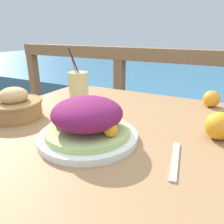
# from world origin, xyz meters

# --- Properties ---
(patio_table) EXTENTS (1.10, 0.96, 0.76)m
(patio_table) POSITION_xyz_m (0.00, 0.00, 0.67)
(patio_table) COLOR #997047
(patio_table) RESTS_ON ground_plane
(railing_fence) EXTENTS (2.80, 0.08, 0.96)m
(railing_fence) POSITION_xyz_m (0.00, 0.90, 0.70)
(railing_fence) COLOR brown
(railing_fence) RESTS_ON ground_plane
(sea_backdrop) EXTENTS (12.00, 4.00, 0.47)m
(sea_backdrop) POSITION_xyz_m (0.00, 3.40, 0.24)
(sea_backdrop) COLOR teal
(sea_backdrop) RESTS_ON ground_plane
(salad_plate) EXTENTS (0.30, 0.30, 0.13)m
(salad_plate) POSITION_xyz_m (-0.07, -0.10, 0.82)
(salad_plate) COLOR white
(salad_plate) RESTS_ON patio_table
(drink_glass) EXTENTS (0.09, 0.09, 0.25)m
(drink_glass) POSITION_xyz_m (-0.31, 0.18, 0.83)
(drink_glass) COLOR #DBCC7F
(drink_glass) RESTS_ON patio_table
(bread_basket) EXTENTS (0.20, 0.20, 0.12)m
(bread_basket) POSITION_xyz_m (-0.41, -0.08, 0.81)
(bread_basket) COLOR olive
(bread_basket) RESTS_ON patio_table
(knife) EXTENTS (0.04, 0.18, 0.00)m
(knife) POSITION_xyz_m (0.19, -0.10, 0.77)
(knife) COLOR silver
(knife) RESTS_ON patio_table
(orange_near_basket) EXTENTS (0.07, 0.07, 0.07)m
(orange_near_basket) POSITION_xyz_m (0.23, 0.40, 0.80)
(orange_near_basket) COLOR orange
(orange_near_basket) RESTS_ON patio_table
(orange_near_glass) EXTENTS (0.08, 0.08, 0.08)m
(orange_near_glass) POSITION_xyz_m (0.27, 0.08, 0.81)
(orange_near_glass) COLOR orange
(orange_near_glass) RESTS_ON patio_table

